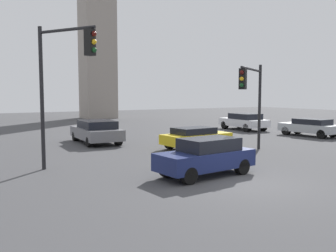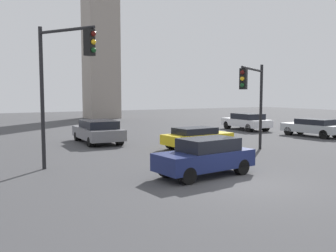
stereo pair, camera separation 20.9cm
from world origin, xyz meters
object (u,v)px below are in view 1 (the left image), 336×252
(traffic_light_2, at_px, (63,69))
(car_6, at_px, (206,156))
(car_1, at_px, (244,121))
(traffic_light_1, at_px, (252,90))
(car_2, at_px, (96,131))
(car_0, at_px, (310,127))
(car_4, at_px, (196,137))

(traffic_light_2, distance_m, car_6, 6.60)
(car_1, bearing_deg, traffic_light_1, 142.62)
(car_2, distance_m, car_6, 11.19)
(traffic_light_1, distance_m, traffic_light_2, 9.71)
(car_0, relative_size, car_2, 0.93)
(traffic_light_2, xyz_separation_m, car_1, (17.97, 9.50, -3.38))
(car_0, xyz_separation_m, car_2, (-15.05, 4.37, 0.06))
(car_2, relative_size, car_4, 1.13)
(car_0, bearing_deg, car_4, 87.63)
(traffic_light_1, height_order, car_1, traffic_light_1)
(traffic_light_1, relative_size, car_6, 1.17)
(traffic_light_1, height_order, car_4, traffic_light_1)
(car_2, bearing_deg, traffic_light_2, 154.29)
(traffic_light_1, bearing_deg, car_0, 168.93)
(traffic_light_2, bearing_deg, car_1, 85.66)
(traffic_light_1, relative_size, car_4, 1.12)
(car_1, distance_m, car_2, 14.08)
(traffic_light_2, height_order, car_6, traffic_light_2)
(traffic_light_2, relative_size, car_1, 1.27)
(car_0, height_order, car_2, car_2)
(traffic_light_1, bearing_deg, car_1, -163.10)
(traffic_light_1, xyz_separation_m, car_1, (8.29, 9.81, -2.61))
(car_6, bearing_deg, traffic_light_2, -42.36)
(car_0, distance_m, car_1, 6.15)
(traffic_light_2, bearing_deg, traffic_light_1, 55.97)
(car_6, bearing_deg, car_0, -160.78)
(traffic_light_1, xyz_separation_m, car_0, (9.36, 3.75, -2.67))
(traffic_light_2, xyz_separation_m, car_6, (4.56, -3.36, -3.39))
(car_4, bearing_deg, car_0, -1.17)
(car_2, xyz_separation_m, car_4, (4.22, -5.14, -0.10))
(traffic_light_2, distance_m, car_0, 19.65)
(car_1, height_order, car_2, car_2)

